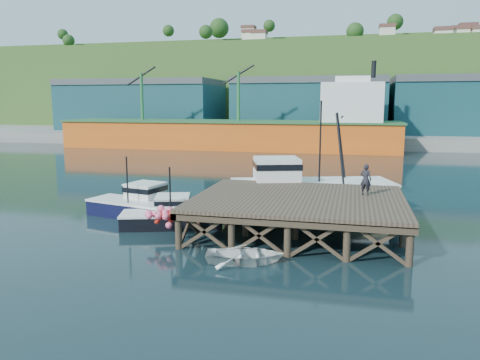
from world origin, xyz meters
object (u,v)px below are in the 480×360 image
(boat_navy, at_px, (138,204))
(dinghy, at_px, (245,255))
(dockworker, at_px, (366,180))
(trawler, at_px, (308,186))
(boat_black, at_px, (172,215))

(boat_navy, relative_size, dinghy, 1.85)
(dinghy, height_order, dockworker, dockworker)
(trawler, bearing_deg, dinghy, -115.66)
(boat_navy, bearing_deg, dockworker, 13.52)
(boat_navy, distance_m, dockworker, 14.92)
(dinghy, distance_m, dockworker, 9.69)
(dinghy, relative_size, dockworker, 2.03)
(boat_navy, xyz_separation_m, dinghy, (9.16, -7.46, -0.44))
(boat_navy, relative_size, boat_black, 1.07)
(boat_black, relative_size, dinghy, 1.74)
(boat_navy, distance_m, dinghy, 11.82)
(boat_black, bearing_deg, dinghy, -60.36)
(boat_navy, height_order, dockworker, boat_navy)
(dockworker, bearing_deg, boat_black, 27.79)
(trawler, height_order, dockworker, trawler)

